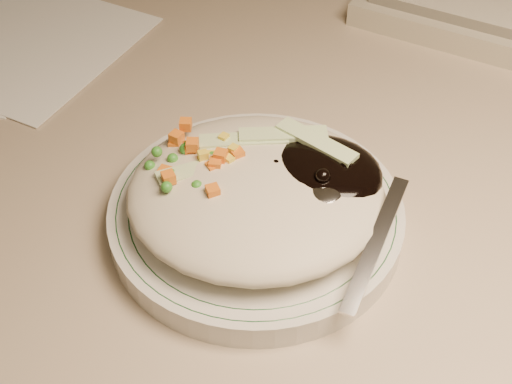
{
  "coord_description": "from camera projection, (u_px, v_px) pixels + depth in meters",
  "views": [
    {
      "loc": [
        -0.07,
        0.84,
        1.15
      ],
      "look_at": [
        -0.08,
        1.22,
        0.78
      ],
      "focal_mm": 50.0,
      "sensor_mm": 36.0,
      "label": 1
    }
  ],
  "objects": [
    {
      "name": "meal",
      "position": [
        262.0,
        187.0,
        0.53
      ],
      "size": [
        0.21,
        0.19,
        0.05
      ],
      "color": "beige",
      "rests_on": "plate"
    },
    {
      "name": "desk",
      "position": [
        330.0,
        242.0,
        0.81
      ],
      "size": [
        1.4,
        0.7,
        0.74
      ],
      "color": "tan",
      "rests_on": "ground"
    },
    {
      "name": "plate",
      "position": [
        256.0,
        216.0,
        0.55
      ],
      "size": [
        0.23,
        0.23,
        0.02
      ],
      "primitive_type": "cylinder",
      "color": "silver",
      "rests_on": "desk"
    },
    {
      "name": "plate_rim",
      "position": [
        256.0,
        207.0,
        0.54
      ],
      "size": [
        0.22,
        0.22,
        0.0
      ],
      "color": "#144723",
      "rests_on": "plate"
    }
  ]
}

